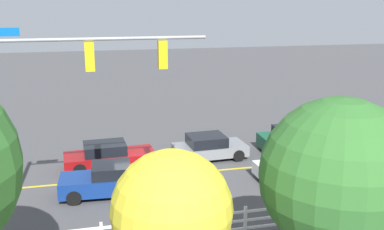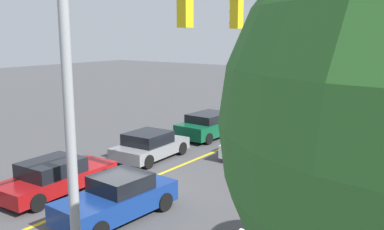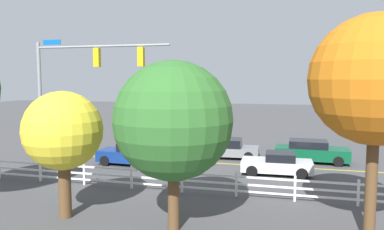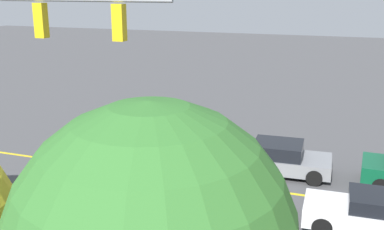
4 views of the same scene
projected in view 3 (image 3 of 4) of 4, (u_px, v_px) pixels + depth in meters
name	position (u px, v px, depth m)	size (l,w,h in m)	color
ground_plane	(166.00, 160.00, 24.72)	(120.00, 120.00, 0.00)	#444447
lane_center_stripe	(225.00, 164.00, 23.73)	(28.00, 0.16, 0.01)	gold
signal_assembly	(76.00, 80.00, 20.42)	(7.88, 0.38, 7.59)	gray
car_0	(132.00, 154.00, 23.44)	(4.20, 2.01, 1.43)	navy
car_1	(277.00, 164.00, 20.95)	(3.97, 1.91, 1.28)	silver
car_2	(154.00, 145.00, 26.76)	(4.71, 2.09, 1.32)	maroon
car_3	(311.00, 151.00, 24.19)	(4.68, 2.17, 1.43)	#0C4C2D
car_4	(229.00, 148.00, 25.50)	(4.01, 2.17, 1.33)	slate
white_rail_fence	(182.00, 180.00, 17.61)	(26.10, 0.10, 1.15)	white
tree_0	(63.00, 132.00, 14.17)	(3.04, 3.04, 4.96)	brown
tree_1	(376.00, 80.00, 11.91)	(4.28, 4.28, 7.52)	brown
tree_2	(173.00, 121.00, 12.91)	(4.22, 4.22, 6.07)	brown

